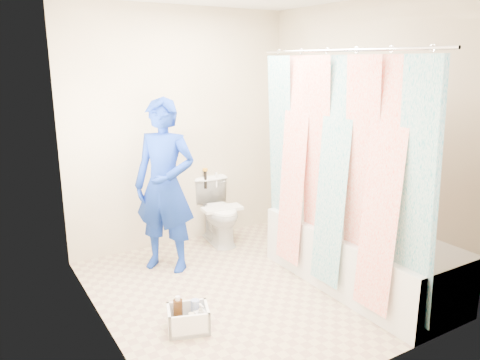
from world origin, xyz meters
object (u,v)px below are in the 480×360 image
toilet (218,211)px  bathtub (360,255)px  cleaning_caddy (190,319)px  plumber (165,186)px

toilet → bathtub: bearing=-63.6°
toilet → cleaning_caddy: bearing=-119.2°
plumber → cleaning_caddy: plumber is taller
bathtub → cleaning_caddy: (-1.55, 0.11, -0.19)m
bathtub → toilet: toilet is taller
bathtub → plumber: (-1.27, 1.17, 0.52)m
toilet → plumber: plumber is taller
toilet → plumber: (-0.72, -0.33, 0.45)m
plumber → cleaning_caddy: size_ratio=4.50×
bathtub → toilet: size_ratio=2.60×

